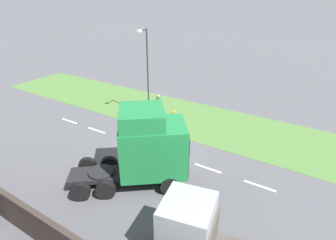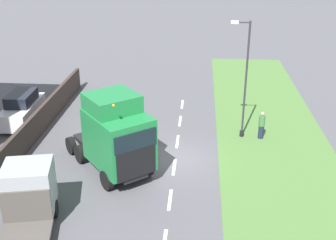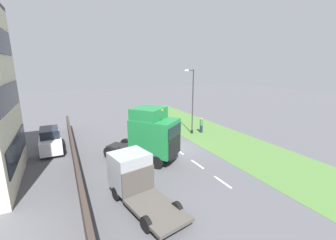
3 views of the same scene
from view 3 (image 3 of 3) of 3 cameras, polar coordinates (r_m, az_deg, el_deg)
The scene contains 9 objects.
ground_plane at distance 22.05m, azimuth 1.59°, elevation -7.10°, with size 120.00×120.00×0.00m, color #515156.
grass_verge at distance 25.22m, azimuth 13.84°, elevation -4.77°, with size 7.00×44.00×0.01m.
lane_markings at distance 22.64m, azimuth 0.77°, elevation -6.53°, with size 0.16×17.80×0.00m.
boundary_wall at distance 19.60m, azimuth -22.75°, elevation -8.32°, with size 0.25×24.00×1.68m.
lorry_cab at distance 18.58m, azimuth -4.13°, elevation -3.78°, with size 5.90×6.43×4.65m.
flatbed_truck at distance 13.89m, azimuth -8.70°, elevation -13.86°, with size 3.20×5.89×2.74m.
parked_car at distance 23.71m, azimuth -27.72°, elevation -4.55°, with size 2.05×4.71×2.17m.
lamp_post at distance 25.89m, azimuth 6.10°, elevation 4.07°, with size 1.26×0.27×7.41m.
pedestrian at distance 26.99m, azimuth 8.46°, elevation -1.34°, with size 0.39×0.39×1.81m.
Camera 3 is at (9.49, 18.30, 7.84)m, focal length 24.00 mm.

